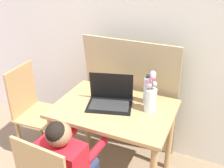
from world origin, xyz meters
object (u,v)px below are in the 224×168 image
chair_spare (35,111)px  flower_vase (151,96)px  water_bottle (148,90)px  person_seated (68,161)px  laptop (110,97)px

chair_spare → flower_vase: flower_vase is taller
water_bottle → flower_vase: bearing=-63.4°
person_seated → laptop: 0.63m
chair_spare → laptop: laptop is taller
person_seated → laptop: size_ratio=2.30×
chair_spare → laptop: (0.80, 0.02, 0.32)m
laptop → flower_vase: 0.34m
chair_spare → laptop: 0.86m
person_seated → laptop: (0.04, 0.60, 0.19)m
person_seated → flower_vase: flower_vase is taller
flower_vase → water_bottle: bearing=116.6°
person_seated → flower_vase: 0.78m
chair_spare → water_bottle: 1.15m
chair_spare → person_seated: bearing=-130.9°
person_seated → flower_vase: size_ratio=2.86×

